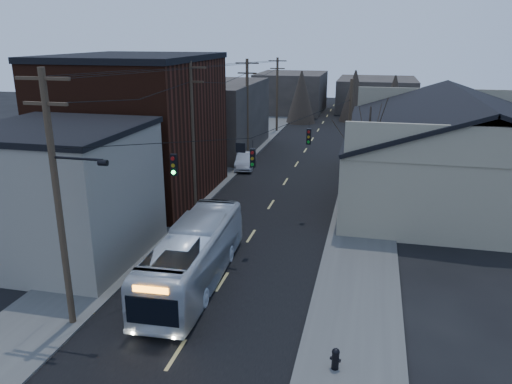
# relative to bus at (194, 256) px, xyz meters

# --- Properties ---
(road_surface) EXTENTS (9.00, 110.00, 0.02)m
(road_surface) POSITION_rel_bus_xyz_m (1.26, 22.45, -1.45)
(road_surface) COLOR black
(road_surface) RESTS_ON ground
(sidewalk_left) EXTENTS (4.00, 110.00, 0.12)m
(sidewalk_left) POSITION_rel_bus_xyz_m (-5.24, 22.45, -1.40)
(sidewalk_left) COLOR #474744
(sidewalk_left) RESTS_ON ground
(sidewalk_right) EXTENTS (4.00, 110.00, 0.12)m
(sidewalk_right) POSITION_rel_bus_xyz_m (7.76, 22.45, -1.40)
(sidewalk_right) COLOR #474744
(sidewalk_right) RESTS_ON ground
(building_clapboard) EXTENTS (8.00, 8.00, 7.00)m
(building_clapboard) POSITION_rel_bus_xyz_m (-7.74, 1.45, 2.04)
(building_clapboard) COLOR gray
(building_clapboard) RESTS_ON ground
(building_brick) EXTENTS (10.00, 12.00, 10.00)m
(building_brick) POSITION_rel_bus_xyz_m (-8.74, 12.45, 3.54)
(building_brick) COLOR black
(building_brick) RESTS_ON ground
(building_left_far) EXTENTS (9.00, 14.00, 7.00)m
(building_left_far) POSITION_rel_bus_xyz_m (-8.24, 28.45, 2.04)
(building_left_far) COLOR #302B26
(building_left_far) RESTS_ON ground
(warehouse) EXTENTS (16.16, 20.60, 7.73)m
(warehouse) POSITION_rel_bus_xyz_m (14.26, 17.45, 1.24)
(warehouse) COLOR gray
(warehouse) RESTS_ON ground
(building_far_left) EXTENTS (10.00, 12.00, 6.00)m
(building_far_left) POSITION_rel_bus_xyz_m (-4.74, 57.45, 1.54)
(building_far_left) COLOR #302B26
(building_far_left) RESTS_ON ground
(building_far_right) EXTENTS (12.00, 14.00, 5.00)m
(building_far_right) POSITION_rel_bus_xyz_m (8.26, 62.45, 1.04)
(building_far_right) COLOR #302B26
(building_far_right) RESTS_ON ground
(bare_tree) EXTENTS (0.40, 0.40, 7.20)m
(bare_tree) POSITION_rel_bus_xyz_m (7.76, 12.45, 2.14)
(bare_tree) COLOR black
(bare_tree) RESTS_ON ground
(utility_lines) EXTENTS (11.24, 45.28, 10.50)m
(utility_lines) POSITION_rel_bus_xyz_m (-1.85, 16.60, 3.49)
(utility_lines) COLOR #382B1E
(utility_lines) RESTS_ON ground
(bus) EXTENTS (2.88, 10.59, 2.92)m
(bus) POSITION_rel_bus_xyz_m (0.00, 0.00, 0.00)
(bus) COLOR silver
(bus) RESTS_ON ground
(parked_car) EXTENTS (2.08, 4.53, 1.44)m
(parked_car) POSITION_rel_bus_xyz_m (-3.04, 21.93, -0.74)
(parked_car) COLOR #A0A2A7
(parked_car) RESTS_ON ground
(fire_hydrant) EXTENTS (0.41, 0.29, 0.84)m
(fire_hydrant) POSITION_rel_bus_xyz_m (7.21, -5.14, -0.90)
(fire_hydrant) COLOR black
(fire_hydrant) RESTS_ON sidewalk_right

